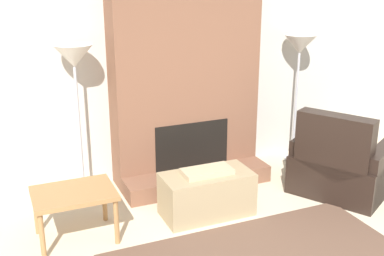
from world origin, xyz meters
TOP-DOWN VIEW (x-y plane):
  - wall_back at (0.00, 3.11)m, footprint 7.83×0.06m
  - fireplace at (0.00, 2.86)m, footprint 1.65×0.74m
  - ottoman at (-0.17, 1.93)m, footprint 0.88×0.44m
  - armchair at (1.38, 1.84)m, footprint 1.29×1.28m
  - side_table at (-1.43, 1.98)m, footprint 0.71×0.53m
  - floor_lamp_left at (-1.20, 2.82)m, footprint 0.39×0.39m
  - floor_lamp_right at (1.45, 2.82)m, footprint 0.39×0.39m

SIDE VIEW (x-z plane):
  - ottoman at x=-0.17m, z-range -0.02..0.47m
  - armchair at x=1.38m, z-range -0.18..0.75m
  - side_table at x=-1.43m, z-range 0.17..0.63m
  - fireplace at x=0.00m, z-range -0.08..2.52m
  - wall_back at x=0.00m, z-range 0.00..2.60m
  - floor_lamp_right at x=1.45m, z-range 0.61..2.18m
  - floor_lamp_left at x=-1.20m, z-range 0.63..2.24m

